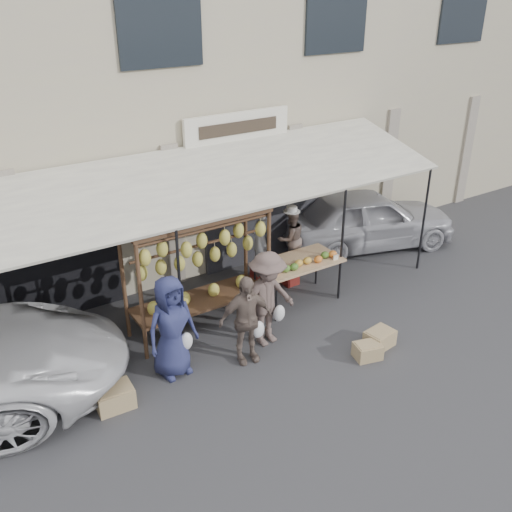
% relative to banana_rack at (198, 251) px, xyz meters
% --- Properties ---
extents(ground_plane, '(90.00, 90.00, 0.00)m').
position_rel_banana_rack_xyz_m(ground_plane, '(0.38, -1.66, -1.56)').
color(ground_plane, '#2D2D30').
extents(shophouse, '(24.00, 6.15, 7.30)m').
position_rel_banana_rack_xyz_m(shophouse, '(0.38, 4.84, 2.08)').
color(shophouse, tan).
rests_on(shophouse, ground_plane).
extents(awning, '(10.00, 2.35, 2.92)m').
position_rel_banana_rack_xyz_m(awning, '(0.39, 0.62, 1.01)').
color(awning, beige).
rests_on(awning, ground_plane).
extents(banana_rack, '(2.60, 0.90, 2.24)m').
position_rel_banana_rack_xyz_m(banana_rack, '(0.00, 0.00, 0.00)').
color(banana_rack, '#4B341E').
rests_on(banana_rack, ground_plane).
extents(produce_table, '(1.70, 0.90, 1.04)m').
position_rel_banana_rack_xyz_m(produce_table, '(2.05, -0.26, -0.68)').
color(produce_table, tan).
rests_on(produce_table, ground_plane).
extents(vendor_left, '(0.52, 0.43, 1.23)m').
position_rel_banana_rack_xyz_m(vendor_left, '(1.86, 0.88, -0.52)').
color(vendor_left, '#959595').
rests_on(vendor_left, stool_left).
extents(vendor_right, '(0.63, 0.51, 1.25)m').
position_rel_banana_rack_xyz_m(vendor_right, '(2.36, 0.46, -0.51)').
color(vendor_right, '#6B5850').
rests_on(vendor_right, stool_right).
extents(customer_left, '(0.92, 0.65, 1.76)m').
position_rel_banana_rack_xyz_m(customer_left, '(-1.01, -0.95, -0.68)').
color(customer_left, navy).
rests_on(customer_left, ground_plane).
extents(customer_mid, '(0.98, 0.53, 1.59)m').
position_rel_banana_rack_xyz_m(customer_mid, '(0.16, -1.30, -0.77)').
color(customer_mid, '#6F5D52').
rests_on(customer_mid, ground_plane).
extents(customer_right, '(1.21, 0.80, 1.76)m').
position_rel_banana_rack_xyz_m(customer_right, '(0.75, -1.07, -0.68)').
color(customer_right, brown).
rests_on(customer_right, ground_plane).
extents(stool_left, '(0.33, 0.33, 0.43)m').
position_rel_banana_rack_xyz_m(stool_left, '(1.86, 0.88, -1.35)').
color(stool_left, maroon).
rests_on(stool_left, ground_plane).
extents(stool_right, '(0.32, 0.32, 0.43)m').
position_rel_banana_rack_xyz_m(stool_right, '(2.36, 0.46, -1.35)').
color(stool_right, maroon).
rests_on(stool_right, ground_plane).
extents(crate_near_a, '(0.52, 0.44, 0.27)m').
position_rel_banana_rack_xyz_m(crate_near_a, '(1.93, -2.39, -1.43)').
color(crate_near_a, tan).
rests_on(crate_near_a, ground_plane).
extents(crate_near_b, '(0.54, 0.44, 0.30)m').
position_rel_banana_rack_xyz_m(crate_near_b, '(2.35, -2.24, -1.41)').
color(crate_near_b, tan).
rests_on(crate_near_b, ground_plane).
extents(crate_far, '(0.58, 0.45, 0.34)m').
position_rel_banana_rack_xyz_m(crate_far, '(-2.14, -1.23, -1.39)').
color(crate_far, tan).
rests_on(crate_far, ground_plane).
extents(sedan, '(4.45, 2.78, 1.41)m').
position_rel_banana_rack_xyz_m(sedan, '(5.03, 1.03, -0.86)').
color(sedan, '#B4B3B9').
rests_on(sedan, ground_plane).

